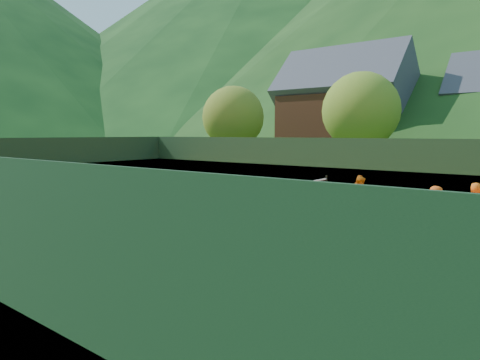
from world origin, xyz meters
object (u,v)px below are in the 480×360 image
Objects in this scene: coach at (184,193)px; student_a at (360,197)px; student_d at (435,208)px; student_b at (360,192)px; tennis_net at (261,201)px; ball_hopper at (54,192)px; student_c at (475,202)px; chalet_left at (344,112)px.

student_a is at bearing 37.16° from coach.
student_a is 1.09× the size of student_d.
student_b is 1.00× the size of student_d.
ball_hopper is at bearing -147.26° from tennis_net.
student_c is 32.17m from chalet_left.
student_a is 12.96m from ball_hopper.
student_d reaches higher than tennis_net.
student_c is at bearing -169.30° from student_b.
chalet_left is at bearing 110.32° from coach.
student_a is (6.08, 3.54, -0.03)m from coach.
student_d is (2.82, -0.26, -0.07)m from student_a.
tennis_net is at bearing 55.43° from student_b.
tennis_net is at bearing 5.14° from student_c.
ball_hopper is (-14.16, -6.00, -0.01)m from student_d.
student_d is at bearing 22.98° from ball_hopper.
student_b is 13.32m from ball_hopper.
tennis_net is 0.87× the size of chalet_left.
coach is 7.04m from student_a.
student_a reaches higher than ball_hopper.
coach is at bearing 41.55° from student_d.
student_d is at bearing 27.17° from coach.
coach reaches higher than student_c.
ball_hopper is at bearing 45.73° from student_b.
coach is at bearing 53.62° from student_b.
ball_hopper is at bearing 9.40° from student_c.
tennis_net is (-6.56, -1.12, -0.25)m from student_d.
chalet_left is at bearing -42.60° from student_a.
coach is at bearing 51.99° from student_a.
student_c is at bearing 28.89° from ball_hopper.
student_b is (-0.76, 1.83, -0.07)m from student_a.
tennis_net is (-2.98, -3.21, -0.26)m from student_b.
student_b is at bearing -9.02° from student_d.
student_a reaches higher than tennis_net.
coach is at bearing 10.22° from student_c.
coach is 1.71× the size of ball_hopper.
student_a reaches higher than student_b.
coach is 0.14× the size of tennis_net.
chalet_left is at bearing 108.43° from tennis_net.
student_b is 0.11× the size of chalet_left.
student_a is 32.11m from chalet_left.
ball_hopper is (-5.26, -2.72, -0.11)m from coach.
student_b is 1.02× the size of student_c.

